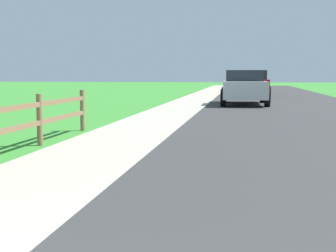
{
  "coord_description": "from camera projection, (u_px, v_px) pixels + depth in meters",
  "views": [
    {
      "loc": [
        1.59,
        -0.86,
        1.35
      ],
      "look_at": [
        0.31,
        7.45,
        0.46
      ],
      "focal_mm": 52.33,
      "sensor_mm": 36.0,
      "label": 1
    }
  ],
  "objects": [
    {
      "name": "road_asphalt",
      "position": [
        278.0,
        99.0,
        27.24
      ],
      "size": [
        7.0,
        66.0,
        0.01
      ],
      "primitive_type": "cube",
      "color": "#343434",
      "rests_on": "ground"
    },
    {
      "name": "parked_car_blue",
      "position": [
        247.0,
        82.0,
        38.6
      ],
      "size": [
        2.11,
        5.0,
        1.5
      ],
      "color": "navy",
      "rests_on": "ground"
    },
    {
      "name": "parked_suv_silver",
      "position": [
        244.0,
        87.0,
        22.01
      ],
      "size": [
        2.16,
        4.91,
        1.54
      ],
      "color": "#B7BABF",
      "rests_on": "ground"
    },
    {
      "name": "grass_verge",
      "position": [
        137.0,
        98.0,
        28.45
      ],
      "size": [
        5.0,
        66.0,
        0.0
      ],
      "primitive_type": "cube",
      "color": "#36852F",
      "rests_on": "ground"
    },
    {
      "name": "curb_concrete",
      "position": [
        163.0,
        98.0,
        28.22
      ],
      "size": [
        6.0,
        66.0,
        0.01
      ],
      "primitive_type": "cube",
      "color": "#B1A795",
      "rests_on": "ground"
    },
    {
      "name": "parked_car_red",
      "position": [
        252.0,
        83.0,
        30.87
      ],
      "size": [
        2.19,
        4.31,
        1.61
      ],
      "color": "maroon",
      "rests_on": "ground"
    },
    {
      "name": "ground_plane",
      "position": [
        213.0,
        100.0,
        25.8
      ],
      "size": [
        120.0,
        120.0,
        0.0
      ],
      "primitive_type": "plane",
      "color": "#36852F"
    }
  ]
}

